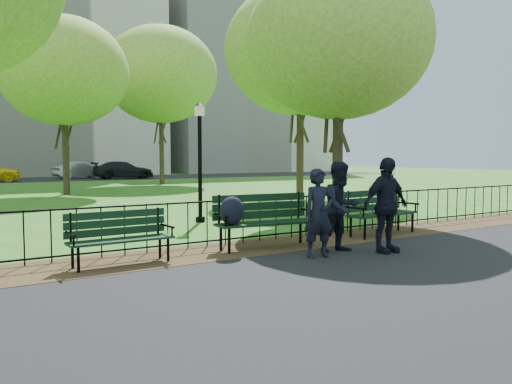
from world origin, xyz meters
TOP-DOWN VIEW (x-y plane):
  - ground at (0.00, 0.00)m, footprint 120.00×120.00m
  - dirt_strip at (0.00, 1.50)m, footprint 60.00×1.60m
  - far_street at (0.00, 35.00)m, footprint 70.00×9.00m
  - iron_fence at (0.00, 2.00)m, footprint 24.06×0.06m
  - apartment_mid at (2.00, 48.00)m, footprint 24.00×15.00m
  - apartment_east at (26.00, 48.00)m, footprint 20.00×15.00m
  - park_bench_main at (-0.88, 1.30)m, footprint 2.03×0.82m
  - park_bench_left_a at (-3.29, 1.37)m, footprint 1.67×0.57m
  - park_bench_right_a at (2.51, 1.34)m, footprint 1.95×0.77m
  - lamppost at (0.15, 5.45)m, footprint 0.28×0.28m
  - tree_near_e at (3.75, 4.09)m, footprint 5.09×5.09m
  - tree_mid_e at (7.25, 10.38)m, footprint 6.38×6.38m
  - tree_far_c at (-0.75, 17.54)m, footprint 5.80×5.80m
  - tree_far_e at (6.33, 23.61)m, footprint 7.14×7.14m
  - person_left at (-0.24, 0.08)m, footprint 0.61×0.46m
  - person_mid at (0.41, 0.24)m, footprint 0.80×0.43m
  - person_right at (1.06, -0.22)m, footprint 1.01×0.43m
  - sedan_silver at (3.89, 35.13)m, footprint 4.29×2.28m
  - sedan_dark at (6.72, 32.77)m, footprint 4.88×2.30m

SIDE VIEW (x-z plane):
  - ground at x=0.00m, z-range 0.00..0.00m
  - far_street at x=0.00m, z-range 0.00..0.01m
  - dirt_strip at x=0.00m, z-range 0.01..0.02m
  - iron_fence at x=0.00m, z-range 0.00..1.00m
  - park_bench_left_a at x=-3.29m, z-range 0.07..1.01m
  - park_bench_right_a at x=2.51m, z-range 0.08..1.16m
  - sedan_silver at x=3.89m, z-range 0.01..1.36m
  - park_bench_main at x=-0.88m, z-range 0.14..1.26m
  - sedan_dark at x=6.72m, z-range 0.01..1.39m
  - person_left at x=-0.24m, z-range 0.01..1.53m
  - person_mid at x=0.41m, z-range 0.01..1.65m
  - person_right at x=1.06m, z-range 0.01..1.73m
  - lamppost at x=0.15m, z-range 0.14..3.31m
  - tree_near_e at x=3.75m, z-range 1.38..8.47m
  - tree_far_c at x=-0.75m, z-range 1.57..9.66m
  - tree_mid_e at x=7.25m, z-range 1.73..10.63m
  - tree_far_e at x=6.33m, z-range 1.94..11.88m
  - apartment_east at x=26.00m, z-range 0.00..24.00m
  - apartment_mid at x=2.00m, z-range 0.00..30.00m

